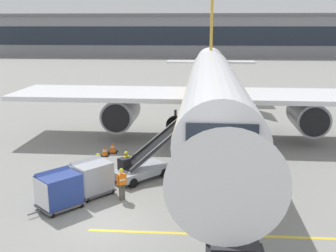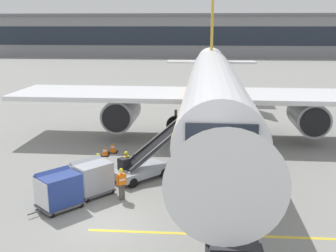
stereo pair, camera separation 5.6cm
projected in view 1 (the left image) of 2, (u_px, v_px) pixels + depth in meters
ground_plane at (102, 221)px, 19.13m from camera, size 600.00×600.00×0.00m
parked_airplane at (213, 89)px, 32.36m from camera, size 32.07×42.58×14.55m
belt_loader at (144, 164)px, 24.42m from camera, size 4.49×4.73×3.08m
baggage_cart_lead at (91, 177)px, 21.99m from camera, size 2.52×2.57×1.91m
baggage_cart_second at (58, 189)px, 20.30m from camera, size 2.52×2.57×1.91m
ground_crew_by_loader at (122, 182)px, 21.28m from camera, size 0.48×0.42×1.74m
ground_crew_by_carts at (98, 165)px, 23.78m from camera, size 0.32×0.56×1.74m
ground_crew_marshaller at (126, 163)px, 24.15m from camera, size 0.40×0.51×1.74m
safety_cone_engine_keepout at (105, 151)px, 28.70m from camera, size 0.57×0.57×0.65m
safety_cone_wingtip at (113, 148)px, 29.46m from camera, size 0.65×0.65×0.74m
apron_guidance_line_lead_in at (212, 140)px, 32.62m from camera, size 0.20×110.00×0.01m
apron_guidance_line_stop_bar at (223, 235)px, 17.89m from camera, size 12.00×0.20×0.01m
terminal_building at (225, 35)px, 122.43m from camera, size 138.73×17.76×12.27m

